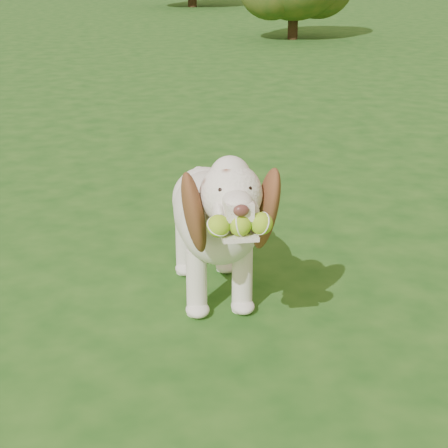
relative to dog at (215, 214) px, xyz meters
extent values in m
plane|color=#194915|center=(-0.60, 0.20, -0.39)|extent=(80.00, 80.00, 0.00)
ellipsoid|color=white|center=(-0.01, 0.10, -0.03)|extent=(0.35, 0.63, 0.33)
ellipsoid|color=white|center=(0.01, -0.13, 0.00)|extent=(0.33, 0.33, 0.32)
ellipsoid|color=white|center=(-0.02, 0.31, -0.04)|extent=(0.30, 0.30, 0.29)
cylinder|color=white|center=(0.01, -0.25, 0.09)|extent=(0.18, 0.26, 0.25)
sphere|color=white|center=(0.02, -0.37, 0.21)|extent=(0.24, 0.24, 0.22)
sphere|color=white|center=(0.02, -0.36, 0.27)|extent=(0.15, 0.15, 0.15)
cube|color=white|center=(0.03, -0.50, 0.20)|extent=(0.10, 0.14, 0.06)
ellipsoid|color=#592D28|center=(0.03, -0.57, 0.22)|extent=(0.06, 0.04, 0.04)
cube|color=white|center=(0.03, -0.51, 0.11)|extent=(0.13, 0.15, 0.01)
ellipsoid|color=brown|center=(-0.11, -0.37, 0.14)|extent=(0.14, 0.22, 0.34)
ellipsoid|color=brown|center=(0.15, -0.36, 0.14)|extent=(0.13, 0.21, 0.34)
cylinder|color=white|center=(-0.03, 0.44, -0.01)|extent=(0.06, 0.16, 0.12)
cylinder|color=white|center=(-0.09, -0.12, -0.25)|extent=(0.09, 0.09, 0.28)
cylinder|color=white|center=(0.10, -0.11, -0.25)|extent=(0.09, 0.09, 0.28)
cylinder|color=white|center=(-0.11, 0.29, -0.25)|extent=(0.09, 0.09, 0.28)
cylinder|color=white|center=(0.08, 0.30, -0.25)|extent=(0.09, 0.09, 0.28)
sphere|color=#A6D923|center=(-0.04, -0.56, 0.16)|extent=(0.08, 0.08, 0.08)
sphere|color=#A6D923|center=(0.03, -0.55, 0.16)|extent=(0.08, 0.08, 0.08)
sphere|color=#A6D923|center=(0.10, -0.55, 0.16)|extent=(0.08, 0.08, 0.08)
cylinder|color=#382314|center=(2.02, 8.66, -0.14)|extent=(0.15, 0.15, 0.49)
camera|label=1|loc=(-0.27, -2.84, 1.05)|focal=60.00mm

